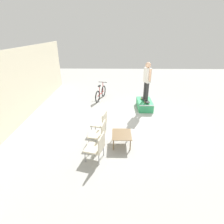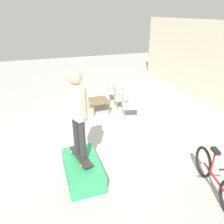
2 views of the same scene
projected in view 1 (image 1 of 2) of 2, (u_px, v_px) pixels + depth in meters
name	position (u px, v px, depth m)	size (l,w,h in m)	color
ground_plane	(136.00, 123.00, 7.53)	(24.00, 24.00, 0.00)	#A8A8A3
house_wall_back	(15.00, 89.00, 6.99)	(12.00, 0.06, 3.00)	beige
skate_ramp_box	(144.00, 104.00, 8.92)	(1.30, 0.70, 0.43)	#339E60
skateboard_on_ramp	(145.00, 100.00, 8.74)	(0.89, 0.37, 0.07)	#2D2D2D
person_skater	(147.00, 78.00, 8.28)	(0.54, 0.33, 1.82)	#2D2D2D
coffee_table	(122.00, 135.00, 5.98)	(0.76, 0.65, 0.42)	brown
patio_chair_left	(97.00, 146.00, 5.23)	(0.63, 0.63, 0.86)	#99999E
patio_chair_center	(99.00, 133.00, 5.93)	(0.60, 0.60, 0.86)	#99999E
patio_chair_right	(101.00, 122.00, 6.62)	(0.63, 0.63, 0.86)	#99999E
bicycle	(101.00, 93.00, 10.05)	(1.66, 0.61, 0.92)	black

